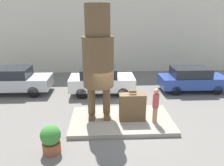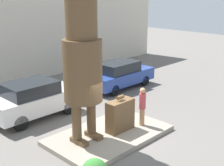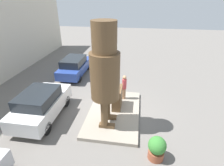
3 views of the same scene
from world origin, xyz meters
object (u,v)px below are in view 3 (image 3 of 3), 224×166
at_px(tourist, 124,86).
at_px(parked_car_blue, 75,66).
at_px(planter_pot, 157,148).
at_px(giant_suitcase, 117,97).
at_px(parked_car_white, 41,104).
at_px(statue_figure, 105,70).

xyz_separation_m(tourist, parked_car_blue, (3.50, 4.53, -0.25)).
distance_m(tourist, planter_pot, 4.64).
height_order(giant_suitcase, parked_car_blue, giant_suitcase).
xyz_separation_m(parked_car_white, parked_car_blue, (5.90, 0.20, -0.06)).
height_order(tourist, planter_pot, tourist).
xyz_separation_m(statue_figure, giant_suitcase, (1.52, -0.40, -2.36)).
bearing_deg(parked_car_blue, parked_car_white, -178.04).
bearing_deg(planter_pot, parked_car_white, 72.98).
xyz_separation_m(tourist, planter_pot, (-4.26, -1.75, -0.52)).
xyz_separation_m(statue_figure, tourist, (2.52, -0.71, -2.11)).
bearing_deg(parked_car_white, statue_figure, -91.81).
relative_size(statue_figure, planter_pot, 4.71).
bearing_deg(planter_pot, parked_car_blue, 38.97).
height_order(tourist, parked_car_white, tourist).
bearing_deg(giant_suitcase, statue_figure, 165.16).
distance_m(parked_car_blue, planter_pot, 9.99).
bearing_deg(parked_car_blue, planter_pot, -141.03).
bearing_deg(giant_suitcase, parked_car_white, 109.33).
bearing_deg(planter_pot, giant_suitcase, 32.30).
xyz_separation_m(statue_figure, planter_pot, (-1.75, -2.47, -2.63)).
distance_m(parked_car_white, planter_pot, 6.37).
relative_size(parked_car_white, planter_pot, 3.70).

